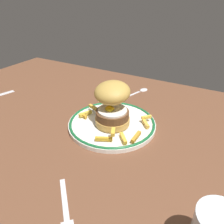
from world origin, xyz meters
The scene contains 6 objects.
ground_plane centered at (0.00, 0.00, -2.00)cm, with size 146.45×85.41×4.00cm, color brown.
dinner_plate centered at (0.73, 0.96, 0.84)cm, with size 25.45×25.45×1.60cm.
burger centered at (0.89, 0.88, 7.64)cm, with size 10.87×11.74×12.27cm.
fries_pile centered at (2.03, 0.25, 2.32)cm, with size 21.17×21.40×2.82cm.
fork centered at (7.24, -27.86, 0.18)cm, with size 11.20×11.11×0.36cm.
spoon centered at (-1.33, 28.20, 0.36)cm, with size 5.81×13.16×0.90cm.
Camera 1 is at (26.99, -45.83, 35.26)cm, focal length 34.79 mm.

